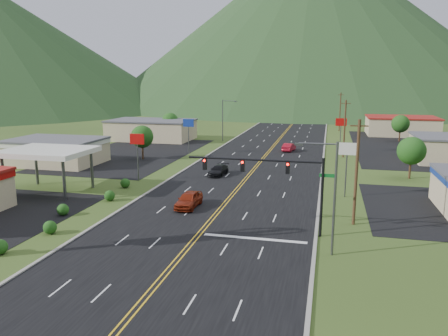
% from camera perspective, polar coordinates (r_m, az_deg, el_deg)
% --- Properties ---
extents(ground, '(500.00, 500.00, 0.00)m').
position_cam_1_polar(ground, '(29.15, -10.34, -16.49)').
color(ground, '#2A4017').
rests_on(ground, ground).
extents(road, '(20.00, 460.00, 0.04)m').
position_cam_1_polar(road, '(29.15, -10.34, -16.49)').
color(road, black).
rests_on(road, ground).
extents(curb_west, '(0.30, 460.00, 0.14)m').
position_cam_1_polar(curb_west, '(34.23, -26.52, -13.16)').
color(curb_west, gray).
rests_on(curb_west, ground).
extents(curb_east, '(0.30, 460.00, 0.14)m').
position_cam_1_polar(curb_east, '(27.09, 10.91, -18.85)').
color(curb_east, gray).
rests_on(curb_east, ground).
extents(traffic_signal, '(13.10, 0.43, 7.00)m').
position_cam_1_polar(traffic_signal, '(38.54, 6.80, -0.90)').
color(traffic_signal, black).
rests_on(traffic_signal, ground).
extents(streetlight_east, '(3.28, 0.25, 9.00)m').
position_cam_1_polar(streetlight_east, '(34.45, 13.78, -2.93)').
color(streetlight_east, '#59595E').
rests_on(streetlight_east, ground).
extents(streetlight_west, '(3.28, 0.25, 9.00)m').
position_cam_1_polar(streetlight_west, '(96.42, -0.00, 6.62)').
color(streetlight_west, '#59595E').
rests_on(streetlight_west, ground).
extents(gas_canopy, '(10.00, 8.00, 5.30)m').
position_cam_1_polar(gas_canopy, '(56.67, -22.05, 1.88)').
color(gas_canopy, white).
rests_on(gas_canopy, ground).
extents(building_west_mid, '(14.40, 10.40, 4.10)m').
position_cam_1_polar(building_west_mid, '(75.68, -21.11, 2.22)').
color(building_west_mid, '#CDB68E').
rests_on(building_west_mid, ground).
extents(building_west_far, '(18.40, 11.40, 4.50)m').
position_cam_1_polar(building_west_far, '(99.92, -9.45, 4.95)').
color(building_west_far, '#CDB68E').
rests_on(building_west_far, ground).
extents(building_east_far, '(16.40, 12.40, 4.50)m').
position_cam_1_polar(building_east_far, '(115.25, 22.14, 5.13)').
color(building_east_far, '#CDB68E').
rests_on(building_east_far, ground).
extents(pole_sign_west_a, '(2.00, 0.18, 6.40)m').
position_cam_1_polar(pole_sign_west_a, '(59.48, -11.27, 3.12)').
color(pole_sign_west_a, '#59595E').
rests_on(pole_sign_west_a, ground).
extents(pole_sign_west_b, '(2.00, 0.18, 6.40)m').
position_cam_1_polar(pole_sign_west_b, '(79.82, -4.67, 5.43)').
color(pole_sign_west_b, '#59595E').
rests_on(pole_sign_west_b, ground).
extents(pole_sign_east_a, '(2.00, 0.18, 6.40)m').
position_cam_1_polar(pole_sign_east_a, '(52.15, 15.78, 1.72)').
color(pole_sign_east_a, '#59595E').
rests_on(pole_sign_east_a, ground).
extents(pole_sign_east_b, '(2.00, 0.18, 6.40)m').
position_cam_1_polar(pole_sign_east_b, '(83.86, 15.03, 5.37)').
color(pole_sign_east_b, '#59595E').
rests_on(pole_sign_east_b, ground).
extents(tree_west_a, '(3.84, 3.84, 5.82)m').
position_cam_1_polar(tree_west_a, '(75.63, -10.65, 4.04)').
color(tree_west_a, '#382314').
rests_on(tree_west_a, ground).
extents(tree_west_b, '(3.84, 3.84, 5.82)m').
position_cam_1_polar(tree_west_b, '(102.34, -7.05, 6.10)').
color(tree_west_b, '#382314').
rests_on(tree_west_b, ground).
extents(tree_east_a, '(3.84, 3.84, 5.82)m').
position_cam_1_polar(tree_east_a, '(65.11, 23.29, 2.08)').
color(tree_east_a, '#382314').
rests_on(tree_east_a, ground).
extents(tree_east_b, '(3.84, 3.84, 5.82)m').
position_cam_1_polar(tree_east_b, '(102.98, 22.06, 5.37)').
color(tree_east_b, '#382314').
rests_on(tree_east_b, ground).
extents(utility_pole_a, '(1.60, 0.28, 10.00)m').
position_cam_1_polar(utility_pole_a, '(42.34, 16.92, -0.48)').
color(utility_pole_a, '#382314').
rests_on(utility_pole_a, ground).
extents(utility_pole_b, '(1.60, 0.28, 10.00)m').
position_cam_1_polar(utility_pole_b, '(78.89, 15.48, 5.03)').
color(utility_pole_b, '#382314').
rests_on(utility_pole_b, ground).
extents(utility_pole_c, '(1.60, 0.28, 10.00)m').
position_cam_1_polar(utility_pole_c, '(118.72, 14.92, 7.15)').
color(utility_pole_c, '#382314').
rests_on(utility_pole_c, ground).
extents(utility_pole_d, '(1.60, 0.28, 10.00)m').
position_cam_1_polar(utility_pole_d, '(158.64, 14.64, 8.21)').
color(utility_pole_d, '#382314').
rests_on(utility_pole_d, ground).
extents(mountain_n, '(220.00, 220.00, 85.00)m').
position_cam_1_polar(mountain_n, '(245.32, 11.49, 18.19)').
color(mountain_n, '#1F3C1B').
rests_on(mountain_n, ground).
extents(car_red_near, '(2.08, 5.02, 1.70)m').
position_cam_1_polar(car_red_near, '(47.04, -4.62, -4.18)').
color(car_red_near, maroon).
rests_on(car_red_near, ground).
extents(car_dark_mid, '(2.38, 4.93, 1.38)m').
position_cam_1_polar(car_dark_mid, '(62.36, -0.74, -0.34)').
color(car_dark_mid, black).
rests_on(car_dark_mid, ground).
extents(car_red_far, '(2.38, 4.87, 1.54)m').
position_cam_1_polar(car_red_far, '(83.85, 8.48, 2.69)').
color(car_red_far, maroon).
rests_on(car_red_far, ground).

